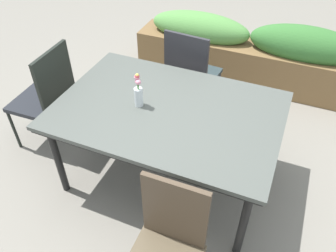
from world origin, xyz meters
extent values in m
plane|color=gray|center=(0.00, 0.00, 0.00)|extent=(12.00, 12.00, 0.00)
cube|color=#4C514C|center=(-0.06, -0.08, 0.73)|extent=(1.68, 1.15, 0.03)
cube|color=black|center=(-0.06, -0.08, 0.71)|extent=(1.65, 1.13, 0.02)
cylinder|color=black|center=(-0.81, -0.56, 0.36)|extent=(0.06, 0.06, 0.72)
cylinder|color=black|center=(0.68, -0.56, 0.36)|extent=(0.06, 0.06, 0.72)
cylinder|color=black|center=(-0.81, 0.40, 0.36)|extent=(0.06, 0.06, 0.72)
cylinder|color=black|center=(0.68, 0.40, 0.36)|extent=(0.06, 0.06, 0.72)
cube|color=#2B383B|center=(-0.19, 0.91, 0.43)|extent=(0.50, 0.50, 0.04)
cube|color=#2D2D33|center=(-0.21, 0.69, 0.71)|extent=(0.44, 0.07, 0.53)
cylinder|color=#2D2D33|center=(-0.38, 1.13, 0.21)|extent=(0.03, 0.03, 0.42)
cylinder|color=#2D2D33|center=(0.04, 1.10, 0.21)|extent=(0.03, 0.03, 0.42)
cylinder|color=#2D2D33|center=(-0.42, 0.72, 0.21)|extent=(0.03, 0.03, 0.42)
cylinder|color=#2D2D33|center=(0.00, 0.68, 0.21)|extent=(0.03, 0.03, 0.42)
cube|color=#21242A|center=(-1.32, -0.08, 0.46)|extent=(0.49, 0.49, 0.04)
cube|color=black|center=(-1.10, -0.08, 0.73)|extent=(0.05, 0.45, 0.54)
cylinder|color=black|center=(-1.52, -0.31, 0.22)|extent=(0.03, 0.03, 0.45)
cylinder|color=black|center=(-1.54, 0.12, 0.22)|extent=(0.03, 0.03, 0.45)
cylinder|color=black|center=(-1.09, -0.29, 0.22)|extent=(0.03, 0.03, 0.45)
cylinder|color=black|center=(-1.11, 0.14, 0.22)|extent=(0.03, 0.03, 0.45)
cube|color=#4C3D2D|center=(0.31, -0.88, 0.70)|extent=(0.39, 0.03, 0.51)
cylinder|color=#4C3D2D|center=(0.13, -0.89, 0.21)|extent=(0.03, 0.03, 0.42)
cylinder|color=silver|center=(-0.28, -0.13, 0.83)|extent=(0.07, 0.07, 0.15)
cylinder|color=#569347|center=(-0.29, -0.13, 0.93)|extent=(0.01, 0.01, 0.13)
sphere|color=pink|center=(-0.29, -0.13, 1.00)|extent=(0.04, 0.04, 0.04)
cylinder|color=#569347|center=(-0.28, -0.13, 0.94)|extent=(0.01, 0.01, 0.16)
sphere|color=#EFCC4C|center=(-0.28, -0.13, 1.02)|extent=(0.03, 0.03, 0.03)
cylinder|color=#569347|center=(-0.27, -0.14, 0.91)|extent=(0.01, 0.01, 0.11)
sphere|color=pink|center=(-0.27, -0.14, 0.97)|extent=(0.04, 0.04, 0.04)
cylinder|color=#569347|center=(-0.28, -0.13, 0.93)|extent=(0.01, 0.01, 0.15)
sphere|color=#DB4C56|center=(-0.28, -0.13, 1.01)|extent=(0.04, 0.04, 0.04)
cylinder|color=#569347|center=(-0.28, -0.13, 0.91)|extent=(0.01, 0.01, 0.11)
sphere|color=pink|center=(-0.28, -0.13, 0.97)|extent=(0.03, 0.03, 0.03)
cube|color=brown|center=(0.20, 1.69, 0.24)|extent=(2.64, 0.45, 0.47)
ellipsoid|color=#569347|center=(-0.40, 1.69, 0.57)|extent=(1.19, 0.41, 0.36)
ellipsoid|color=#387233|center=(0.79, 1.69, 0.59)|extent=(1.19, 0.41, 0.40)
cylinder|color=slate|center=(-1.62, 0.43, 0.10)|extent=(0.23, 0.23, 0.20)
sphere|color=#569347|center=(-1.62, 0.43, 0.30)|extent=(0.25, 0.25, 0.25)
camera|label=1|loc=(0.71, -1.93, 2.32)|focal=36.21mm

